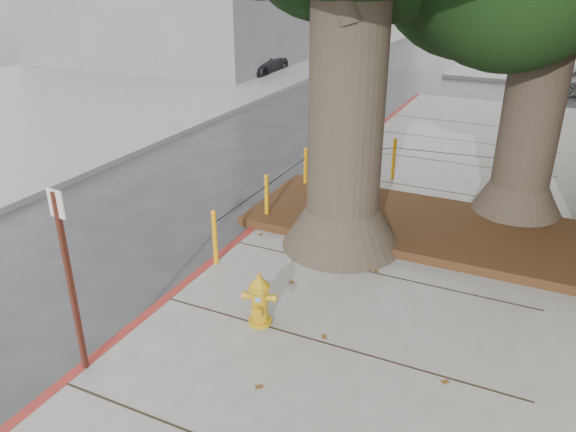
# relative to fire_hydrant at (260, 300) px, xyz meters

# --- Properties ---
(ground) EXTENTS (140.00, 140.00, 0.00)m
(ground) POSITION_rel_fire_hydrant_xyz_m (0.47, -0.03, -0.52)
(ground) COLOR #28282B
(ground) RESTS_ON ground
(sidewalk_opposite) EXTENTS (14.00, 60.00, 0.15)m
(sidewalk_opposite) POSITION_rel_fire_hydrant_xyz_m (-13.53, 9.97, -0.45)
(sidewalk_opposite) COLOR slate
(sidewalk_opposite) RESTS_ON ground
(curb_red) EXTENTS (0.14, 26.00, 0.16)m
(curb_red) POSITION_rel_fire_hydrant_xyz_m (-1.53, 2.47, -0.45)
(curb_red) COLOR maroon
(curb_red) RESTS_ON ground
(planter_bed) EXTENTS (6.40, 2.60, 0.16)m
(planter_bed) POSITION_rel_fire_hydrant_xyz_m (1.37, 3.87, -0.29)
(planter_bed) COLOR black
(planter_bed) RESTS_ON sidewalk_main
(bollard_ring) EXTENTS (3.79, 5.39, 0.95)m
(bollard_ring) POSITION_rel_fire_hydrant_xyz_m (-0.40, 4.35, 0.14)
(bollard_ring) COLOR orange
(bollard_ring) RESTS_ON sidewalk_main
(fire_hydrant) EXTENTS (0.41, 0.40, 0.77)m
(fire_hydrant) POSITION_rel_fire_hydrant_xyz_m (0.00, 0.00, 0.00)
(fire_hydrant) COLOR gold
(fire_hydrant) RESTS_ON sidewalk_main
(signpost) EXTENTS (0.23, 0.06, 2.31)m
(signpost) POSITION_rel_fire_hydrant_xyz_m (-1.48, -1.71, 0.93)
(signpost) COLOR #471911
(signpost) RESTS_ON sidewalk_main
(car_dark) EXTENTS (1.67, 3.77, 1.08)m
(car_dark) POSITION_rel_fire_hydrant_xyz_m (-9.16, 17.39, 0.01)
(car_dark) COLOR black
(car_dark) RESTS_ON ground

